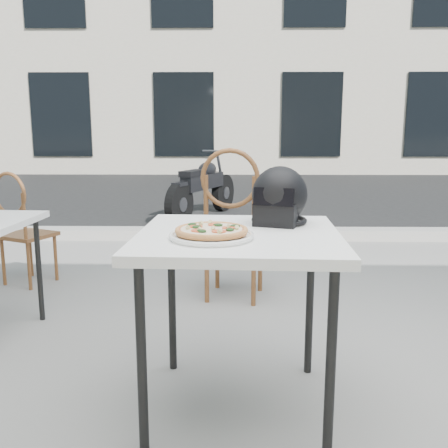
{
  "coord_description": "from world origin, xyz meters",
  "views": [
    {
      "loc": [
        -0.43,
        -2.62,
        1.26
      ],
      "look_at": [
        -0.46,
        -0.59,
        0.87
      ],
      "focal_mm": 40.0,
      "sensor_mm": 36.0,
      "label": 1
    }
  ],
  "objects_px": {
    "cafe_table_main": "(239,249)",
    "helmet": "(279,198)",
    "pizza": "(212,230)",
    "plate": "(212,236)",
    "cafe_chair_side": "(20,222)",
    "cafe_chair_main": "(233,217)",
    "motorcycle": "(203,189)"
  },
  "relations": [
    {
      "from": "cafe_table_main",
      "to": "helmet",
      "type": "height_order",
      "value": "helmet"
    },
    {
      "from": "pizza",
      "to": "cafe_chair_side",
      "type": "relative_size",
      "value": 0.34
    },
    {
      "from": "plate",
      "to": "cafe_chair_side",
      "type": "xyz_separation_m",
      "value": [
        -1.6,
        1.91,
        -0.31
      ]
    },
    {
      "from": "cafe_table_main",
      "to": "pizza",
      "type": "distance_m",
      "value": 0.19
    },
    {
      "from": "pizza",
      "to": "cafe_table_main",
      "type": "bearing_deg",
      "value": 46.52
    },
    {
      "from": "pizza",
      "to": "motorcycle",
      "type": "distance_m",
      "value": 5.05
    },
    {
      "from": "plate",
      "to": "cafe_chair_side",
      "type": "relative_size",
      "value": 0.49
    },
    {
      "from": "cafe_table_main",
      "to": "helmet",
      "type": "bearing_deg",
      "value": 47.87
    },
    {
      "from": "plate",
      "to": "cafe_table_main",
      "type": "bearing_deg",
      "value": 46.56
    },
    {
      "from": "cafe_table_main",
      "to": "cafe_chair_main",
      "type": "distance_m",
      "value": 1.46
    },
    {
      "from": "pizza",
      "to": "cafe_chair_side",
      "type": "height_order",
      "value": "cafe_chair_side"
    },
    {
      "from": "plate",
      "to": "helmet",
      "type": "xyz_separation_m",
      "value": [
        0.3,
        0.33,
        0.11
      ]
    },
    {
      "from": "pizza",
      "to": "cafe_chair_main",
      "type": "xyz_separation_m",
      "value": [
        0.09,
        1.57,
        -0.23
      ]
    },
    {
      "from": "cafe_chair_main",
      "to": "helmet",
      "type": "bearing_deg",
      "value": 110.96
    },
    {
      "from": "helmet",
      "to": "cafe_table_main",
      "type": "bearing_deg",
      "value": -113.6
    },
    {
      "from": "pizza",
      "to": "helmet",
      "type": "bearing_deg",
      "value": 47.38
    },
    {
      "from": "motorcycle",
      "to": "cafe_chair_main",
      "type": "bearing_deg",
      "value": -58.63
    },
    {
      "from": "plate",
      "to": "cafe_chair_main",
      "type": "bearing_deg",
      "value": 86.73
    },
    {
      "from": "cafe_chair_main",
      "to": "motorcycle",
      "type": "height_order",
      "value": "cafe_chair_main"
    },
    {
      "from": "plate",
      "to": "motorcycle",
      "type": "distance_m",
      "value": 5.05
    },
    {
      "from": "pizza",
      "to": "cafe_chair_main",
      "type": "relative_size",
      "value": 0.28
    },
    {
      "from": "helmet",
      "to": "motorcycle",
      "type": "xyz_separation_m",
      "value": [
        -0.62,
        4.69,
        -0.53
      ]
    },
    {
      "from": "helmet",
      "to": "motorcycle",
      "type": "distance_m",
      "value": 4.76
    },
    {
      "from": "helmet",
      "to": "cafe_chair_side",
      "type": "relative_size",
      "value": 0.36
    },
    {
      "from": "cafe_table_main",
      "to": "cafe_chair_side",
      "type": "distance_m",
      "value": 2.49
    },
    {
      "from": "pizza",
      "to": "cafe_chair_side",
      "type": "distance_m",
      "value": 2.51
    },
    {
      "from": "cafe_table_main",
      "to": "helmet",
      "type": "distance_m",
      "value": 0.34
    },
    {
      "from": "pizza",
      "to": "cafe_chair_main",
      "type": "height_order",
      "value": "cafe_chair_main"
    },
    {
      "from": "cafe_chair_main",
      "to": "motorcycle",
      "type": "distance_m",
      "value": 3.48
    },
    {
      "from": "plate",
      "to": "helmet",
      "type": "height_order",
      "value": "helmet"
    },
    {
      "from": "cafe_table_main",
      "to": "cafe_chair_side",
      "type": "bearing_deg",
      "value": 133.83
    },
    {
      "from": "cafe_chair_main",
      "to": "motorcycle",
      "type": "bearing_deg",
      "value": -72.01
    }
  ]
}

